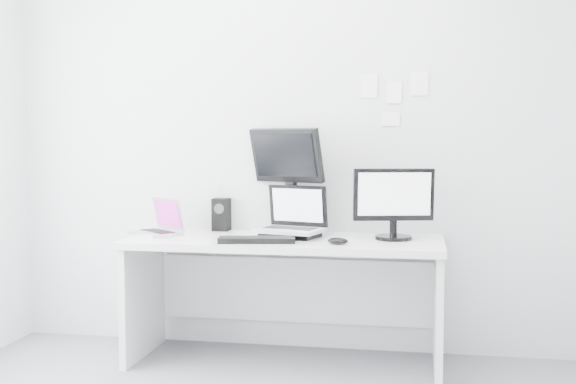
{
  "coord_description": "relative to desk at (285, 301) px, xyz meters",
  "views": [
    {
      "loc": [
        0.77,
        -2.85,
        1.3
      ],
      "look_at": [
        0.02,
        1.23,
        1.0
      ],
      "focal_mm": 45.62,
      "sensor_mm": 36.0,
      "label": 1
    }
  ],
  "objects": [
    {
      "name": "wall_note_2",
      "position": [
        0.75,
        0.34,
        1.26
      ],
      "size": [
        0.1,
        0.0,
        0.14
      ],
      "primitive_type": "cube",
      "color": "white",
      "rests_on": "back_wall"
    },
    {
      "name": "back_wall",
      "position": [
        0.0,
        0.35,
        0.99
      ],
      "size": [
        3.6,
        0.0,
        3.6
      ],
      "primitive_type": "plane",
      "rotation": [
        1.57,
        0.0,
        0.0
      ],
      "color": "silver",
      "rests_on": "ground"
    },
    {
      "name": "macbook",
      "position": [
        -0.79,
        0.03,
        0.48
      ],
      "size": [
        0.38,
        0.37,
        0.23
      ],
      "primitive_type": "cube",
      "rotation": [
        0.0,
        0.0,
        -0.7
      ],
      "color": "silver",
      "rests_on": "desk"
    },
    {
      "name": "rear_monitor",
      "position": [
        -0.02,
        0.24,
        0.69
      ],
      "size": [
        0.51,
        0.36,
        0.65
      ],
      "primitive_type": "cube",
      "rotation": [
        0.0,
        0.0,
        -0.44
      ],
      "color": "black",
      "rests_on": "desk"
    },
    {
      "name": "wall_note_1",
      "position": [
        0.6,
        0.34,
        1.22
      ],
      "size": [
        0.09,
        0.0,
        0.13
      ],
      "primitive_type": "cube",
      "color": "white",
      "rests_on": "back_wall"
    },
    {
      "name": "dell_laptop",
      "position": [
        0.01,
        0.05,
        0.52
      ],
      "size": [
        0.43,
        0.38,
        0.31
      ],
      "primitive_type": "cube",
      "rotation": [
        0.0,
        0.0,
        -0.27
      ],
      "color": "#B6B8BE",
      "rests_on": "desk"
    },
    {
      "name": "wall_note_3",
      "position": [
        0.58,
        0.34,
        1.05
      ],
      "size": [
        0.11,
        0.0,
        0.08
      ],
      "primitive_type": "cube",
      "color": "white",
      "rests_on": "back_wall"
    },
    {
      "name": "mouse",
      "position": [
        0.32,
        -0.18,
        0.38
      ],
      "size": [
        0.13,
        0.1,
        0.04
      ],
      "primitive_type": "ellipsoid",
      "rotation": [
        0.0,
        0.0,
        -0.2
      ],
      "color": "black",
      "rests_on": "desk"
    },
    {
      "name": "samsung_monitor",
      "position": [
        0.62,
        0.07,
        0.58
      ],
      "size": [
        0.5,
        0.31,
        0.42
      ],
      "primitive_type": "cube",
      "rotation": [
        0.0,
        0.0,
        0.24
      ],
      "color": "black",
      "rests_on": "desk"
    },
    {
      "name": "speaker",
      "position": [
        -0.46,
        0.29,
        0.47
      ],
      "size": [
        0.13,
        0.13,
        0.2
      ],
      "primitive_type": "cube",
      "rotation": [
        0.0,
        0.0,
        -0.31
      ],
      "color": "black",
      "rests_on": "desk"
    },
    {
      "name": "keyboard",
      "position": [
        -0.13,
        -0.18,
        0.38
      ],
      "size": [
        0.44,
        0.23,
        0.03
      ],
      "primitive_type": "cube",
      "rotation": [
        0.0,
        0.0,
        0.18
      ],
      "color": "black",
      "rests_on": "desk"
    },
    {
      "name": "desk",
      "position": [
        0.0,
        0.0,
        0.0
      ],
      "size": [
        1.8,
        0.7,
        0.73
      ],
      "primitive_type": "cube",
      "color": "white",
      "rests_on": "ground"
    },
    {
      "name": "wall_note_0",
      "position": [
        0.45,
        0.34,
        1.26
      ],
      "size": [
        0.1,
        0.0,
        0.14
      ],
      "primitive_type": "cube",
      "color": "white",
      "rests_on": "back_wall"
    }
  ]
}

